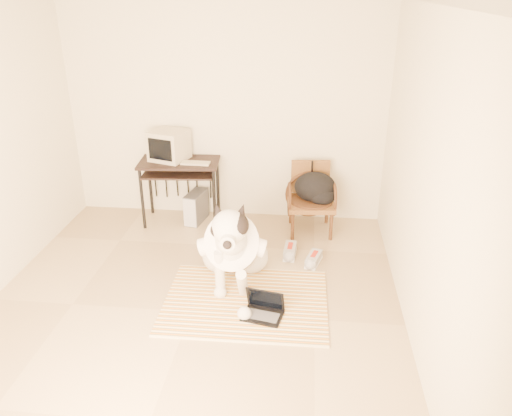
% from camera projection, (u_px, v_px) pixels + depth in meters
% --- Properties ---
extents(floor, '(4.50, 4.50, 0.00)m').
position_uv_depth(floor, '(191.00, 312.00, 4.74)').
color(floor, tan).
rests_on(floor, ground).
extents(ceiling, '(4.50, 4.50, 0.00)m').
position_uv_depth(ceiling, '(170.00, 6.00, 3.62)').
color(ceiling, white).
rests_on(ceiling, wall_back).
extents(wall_back, '(4.50, 0.00, 4.50)m').
position_uv_depth(wall_back, '(225.00, 114.00, 6.22)').
color(wall_back, beige).
rests_on(wall_back, floor).
extents(wall_front, '(4.50, 0.00, 4.50)m').
position_uv_depth(wall_front, '(57.00, 367.00, 2.14)').
color(wall_front, beige).
rests_on(wall_front, floor).
extents(wall_right, '(0.00, 4.50, 4.50)m').
position_uv_depth(wall_right, '(427.00, 189.00, 3.99)').
color(wall_right, beige).
rests_on(wall_right, floor).
extents(rug, '(1.59, 1.23, 0.02)m').
position_uv_depth(rug, '(246.00, 301.00, 4.87)').
color(rug, orange).
rests_on(rug, floor).
extents(dog, '(0.71, 1.46, 1.07)m').
position_uv_depth(dog, '(234.00, 246.00, 5.04)').
color(dog, silver).
rests_on(dog, rug).
extents(laptop, '(0.41, 0.33, 0.25)m').
position_uv_depth(laptop, '(264.00, 309.00, 4.64)').
color(laptop, black).
rests_on(laptop, rug).
extents(computer_desk, '(1.03, 0.63, 0.82)m').
position_uv_depth(computer_desk, '(179.00, 170.00, 6.25)').
color(computer_desk, black).
rests_on(computer_desk, floor).
extents(crt_monitor, '(0.52, 0.50, 0.37)m').
position_uv_depth(crt_monitor, '(169.00, 145.00, 6.19)').
color(crt_monitor, '#B7AC8F').
rests_on(crt_monitor, computer_desk).
extents(desk_keyboard, '(0.36, 0.14, 0.02)m').
position_uv_depth(desk_keyboard, '(196.00, 163.00, 6.11)').
color(desk_keyboard, '#B7AC8F').
rests_on(desk_keyboard, computer_desk).
extents(pc_tower, '(0.26, 0.45, 0.40)m').
position_uv_depth(pc_tower, '(196.00, 207.00, 6.46)').
color(pc_tower, '#4C4C4E').
rests_on(pc_tower, floor).
extents(rattan_chair, '(0.60, 0.59, 0.85)m').
position_uv_depth(rattan_chair, '(311.00, 198.00, 6.15)').
color(rattan_chair, brown).
rests_on(rattan_chair, floor).
extents(backpack, '(0.51, 0.44, 0.37)m').
position_uv_depth(backpack, '(316.00, 189.00, 6.07)').
color(backpack, black).
rests_on(backpack, rattan_chair).
extents(sneaker_left, '(0.15, 0.33, 0.11)m').
position_uv_depth(sneaker_left, '(290.00, 251.00, 5.70)').
color(sneaker_left, silver).
rests_on(sneaker_left, floor).
extents(sneaker_right, '(0.21, 0.34, 0.11)m').
position_uv_depth(sneaker_right, '(314.00, 259.00, 5.54)').
color(sneaker_right, silver).
rests_on(sneaker_right, floor).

